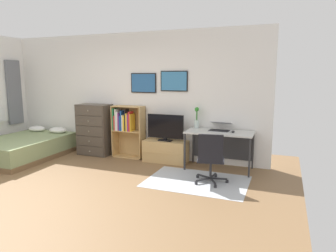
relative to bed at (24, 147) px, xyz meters
name	(u,v)px	position (x,y,z in m)	size (l,w,h in m)	color
ground_plane	(56,192)	(2.06, -1.35, -0.23)	(7.20, 7.20, 0.00)	brown
wall_back_with_posters	(130,95)	(2.07, 1.08, 1.13)	(6.12, 0.09, 2.70)	white
area_rug	(197,181)	(3.98, -0.10, -0.22)	(1.70, 1.20, 0.01)	#B2B7BC
bed	(24,147)	(0.00, 0.00, 0.00)	(1.50, 2.10, 0.57)	brown
dresser	(95,130)	(1.30, 0.81, 0.35)	(0.74, 0.46, 1.15)	#4C4238
bookshelf	(126,127)	(2.09, 0.87, 0.46)	(0.70, 0.30, 1.14)	tan
tv_stand	(166,151)	(3.03, 0.82, 0.00)	(0.91, 0.41, 0.45)	tan
television	(165,128)	(3.03, 0.80, 0.50)	(0.79, 0.16, 0.55)	black
desk	(220,138)	(4.18, 0.79, 0.38)	(1.26, 0.62, 0.74)	silver
office_chair	(211,157)	(4.21, -0.13, 0.23)	(0.58, 0.57, 0.86)	#232326
laptop	(220,127)	(4.16, 0.82, 0.58)	(0.41, 0.44, 0.17)	#B7B7BC
computer_mouse	(233,132)	(4.43, 0.70, 0.53)	(0.06, 0.10, 0.03)	#262628
bamboo_vase	(197,116)	(3.66, 0.94, 0.76)	(0.09, 0.10, 0.42)	silver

